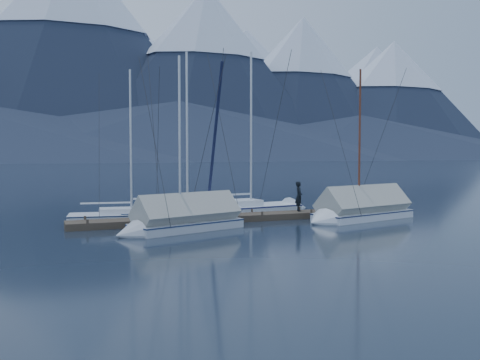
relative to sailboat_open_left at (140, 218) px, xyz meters
name	(u,v)px	position (x,y,z in m)	size (l,w,h in m)	color
ground	(254,225)	(5.04, -3.89, -0.16)	(1000.00, 1000.00, 0.00)	black
mountain_range	(61,78)	(9.16, 366.55, 58.50)	(877.00, 584.00, 150.50)	#475675
dock	(240,219)	(5.04, -1.89, -0.05)	(18.00, 1.50, 0.54)	#382D23
mooring_posts	(231,214)	(4.54, -1.89, 0.19)	(15.12, 1.52, 0.35)	#382D23
sailboat_open_left	(140,218)	(0.00, 0.00, 0.00)	(6.91, 3.02, 8.89)	silver
sailboat_open_mid	(197,214)	(3.25, 0.31, 0.02)	(7.82, 3.32, 10.23)	silver
sailboat_open_right	(259,210)	(7.39, 0.95, 0.03)	(8.30, 3.68, 10.65)	white
sailboat_covered_near	(357,212)	(11.08, -3.98, 0.30)	(7.30, 3.76, 9.09)	white
sailboat_covered_far	(178,222)	(0.95, -4.38, 0.28)	(6.65, 3.81, 8.95)	silver
person	(299,196)	(8.72, -1.70, 1.03)	(0.62, 0.41, 1.70)	black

